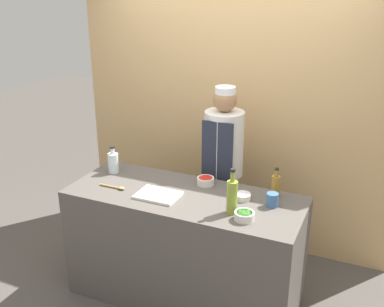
{
  "coord_description": "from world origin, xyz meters",
  "views": [
    {
      "loc": [
        1.29,
        -2.74,
        2.41
      ],
      "look_at": [
        0.0,
        0.14,
        1.2
      ],
      "focal_mm": 42.0,
      "sensor_mm": 36.0,
      "label": 1
    }
  ],
  "objects_px": {
    "cutting_board": "(158,195)",
    "wooden_spoon": "(115,187)",
    "sauce_bowl_yellow": "(242,196)",
    "bottle_clear": "(113,162)",
    "cup_blue": "(272,200)",
    "chef_center": "(223,172)",
    "bottle_oil": "(232,196)",
    "sauce_bowl_red": "(206,181)",
    "bottle_vinegar": "(276,185)",
    "sauce_bowl_green": "(244,216)"
  },
  "relations": [
    {
      "from": "sauce_bowl_red",
      "to": "cup_blue",
      "type": "height_order",
      "value": "cup_blue"
    },
    {
      "from": "chef_center",
      "to": "cutting_board",
      "type": "bearing_deg",
      "value": -110.28
    },
    {
      "from": "cutting_board",
      "to": "chef_center",
      "type": "height_order",
      "value": "chef_center"
    },
    {
      "from": "sauce_bowl_yellow",
      "to": "wooden_spoon",
      "type": "relative_size",
      "value": 0.56
    },
    {
      "from": "sauce_bowl_yellow",
      "to": "sauce_bowl_red",
      "type": "distance_m",
      "value": 0.36
    },
    {
      "from": "bottle_vinegar",
      "to": "wooden_spoon",
      "type": "relative_size",
      "value": 1.03
    },
    {
      "from": "sauce_bowl_yellow",
      "to": "cutting_board",
      "type": "relative_size",
      "value": 0.39
    },
    {
      "from": "sauce_bowl_red",
      "to": "bottle_oil",
      "type": "height_order",
      "value": "bottle_oil"
    },
    {
      "from": "sauce_bowl_green",
      "to": "sauce_bowl_yellow",
      "type": "relative_size",
      "value": 1.1
    },
    {
      "from": "cutting_board",
      "to": "sauce_bowl_yellow",
      "type": "bearing_deg",
      "value": 20.0
    },
    {
      "from": "bottle_vinegar",
      "to": "chef_center",
      "type": "bearing_deg",
      "value": 147.48
    },
    {
      "from": "bottle_oil",
      "to": "bottle_vinegar",
      "type": "bearing_deg",
      "value": 60.39
    },
    {
      "from": "cup_blue",
      "to": "chef_center",
      "type": "height_order",
      "value": "chef_center"
    },
    {
      "from": "sauce_bowl_green",
      "to": "sauce_bowl_yellow",
      "type": "height_order",
      "value": "sauce_bowl_green"
    },
    {
      "from": "bottle_clear",
      "to": "cup_blue",
      "type": "distance_m",
      "value": 1.37
    },
    {
      "from": "cutting_board",
      "to": "chef_center",
      "type": "xyz_separation_m",
      "value": [
        0.26,
        0.7,
        -0.04
      ]
    },
    {
      "from": "sauce_bowl_yellow",
      "to": "bottle_vinegar",
      "type": "xyz_separation_m",
      "value": [
        0.21,
        0.14,
        0.07
      ]
    },
    {
      "from": "sauce_bowl_yellow",
      "to": "cup_blue",
      "type": "bearing_deg",
      "value": -5.05
    },
    {
      "from": "sauce_bowl_red",
      "to": "bottle_clear",
      "type": "bearing_deg",
      "value": -173.8
    },
    {
      "from": "sauce_bowl_red",
      "to": "cutting_board",
      "type": "height_order",
      "value": "sauce_bowl_red"
    },
    {
      "from": "bottle_clear",
      "to": "sauce_bowl_red",
      "type": "bearing_deg",
      "value": 6.2
    },
    {
      "from": "bottle_oil",
      "to": "cutting_board",
      "type": "bearing_deg",
      "value": 178.32
    },
    {
      "from": "sauce_bowl_red",
      "to": "bottle_oil",
      "type": "bearing_deg",
      "value": -46.09
    },
    {
      "from": "sauce_bowl_yellow",
      "to": "bottle_oil",
      "type": "bearing_deg",
      "value": -90.8
    },
    {
      "from": "sauce_bowl_yellow",
      "to": "bottle_vinegar",
      "type": "distance_m",
      "value": 0.26
    },
    {
      "from": "sauce_bowl_green",
      "to": "sauce_bowl_yellow",
      "type": "bearing_deg",
      "value": 110.35
    },
    {
      "from": "sauce_bowl_green",
      "to": "cup_blue",
      "type": "distance_m",
      "value": 0.29
    },
    {
      "from": "sauce_bowl_yellow",
      "to": "bottle_clear",
      "type": "distance_m",
      "value": 1.14
    },
    {
      "from": "bottle_clear",
      "to": "cup_blue",
      "type": "bearing_deg",
      "value": -2.34
    },
    {
      "from": "sauce_bowl_yellow",
      "to": "cutting_board",
      "type": "xyz_separation_m",
      "value": [
        -0.59,
        -0.21,
        -0.01
      ]
    },
    {
      "from": "sauce_bowl_red",
      "to": "wooden_spoon",
      "type": "distance_m",
      "value": 0.71
    },
    {
      "from": "bottle_vinegar",
      "to": "cup_blue",
      "type": "relative_size",
      "value": 2.28
    },
    {
      "from": "bottle_vinegar",
      "to": "chef_center",
      "type": "distance_m",
      "value": 0.65
    },
    {
      "from": "bottle_vinegar",
      "to": "bottle_clear",
      "type": "bearing_deg",
      "value": -175.56
    },
    {
      "from": "sauce_bowl_yellow",
      "to": "cup_blue",
      "type": "distance_m",
      "value": 0.23
    },
    {
      "from": "cutting_board",
      "to": "wooden_spoon",
      "type": "relative_size",
      "value": 1.42
    },
    {
      "from": "cup_blue",
      "to": "wooden_spoon",
      "type": "xyz_separation_m",
      "value": [
        -1.18,
        -0.21,
        -0.04
      ]
    },
    {
      "from": "bottle_clear",
      "to": "bottle_vinegar",
      "type": "relative_size",
      "value": 1.01
    },
    {
      "from": "wooden_spoon",
      "to": "bottle_oil",
      "type": "bearing_deg",
      "value": -0.2
    },
    {
      "from": "chef_center",
      "to": "cup_blue",
      "type": "bearing_deg",
      "value": -42.12
    },
    {
      "from": "wooden_spoon",
      "to": "sauce_bowl_red",
      "type": "bearing_deg",
      "value": 29.72
    },
    {
      "from": "cutting_board",
      "to": "bottle_oil",
      "type": "xyz_separation_m",
      "value": [
        0.58,
        -0.02,
        0.12
      ]
    },
    {
      "from": "sauce_bowl_yellow",
      "to": "bottle_vinegar",
      "type": "height_order",
      "value": "bottle_vinegar"
    },
    {
      "from": "sauce_bowl_red",
      "to": "wooden_spoon",
      "type": "bearing_deg",
      "value": -150.28
    },
    {
      "from": "sauce_bowl_green",
      "to": "bottle_vinegar",
      "type": "relative_size",
      "value": 0.6
    },
    {
      "from": "sauce_bowl_red",
      "to": "cutting_board",
      "type": "bearing_deg",
      "value": -125.96
    },
    {
      "from": "sauce_bowl_yellow",
      "to": "sauce_bowl_red",
      "type": "height_order",
      "value": "sauce_bowl_red"
    },
    {
      "from": "sauce_bowl_green",
      "to": "chef_center",
      "type": "xyz_separation_m",
      "value": [
        -0.44,
        0.77,
        -0.06
      ]
    },
    {
      "from": "sauce_bowl_yellow",
      "to": "bottle_clear",
      "type": "relative_size",
      "value": 0.54
    },
    {
      "from": "cutting_board",
      "to": "chef_center",
      "type": "bearing_deg",
      "value": 69.72
    }
  ]
}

